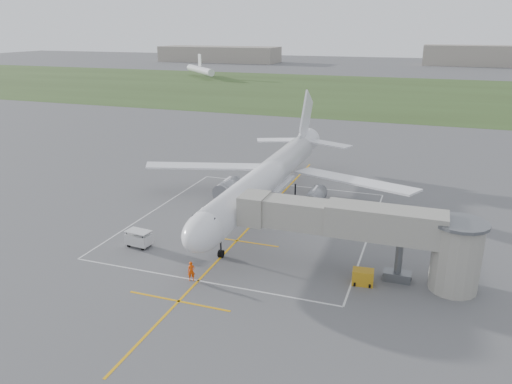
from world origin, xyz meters
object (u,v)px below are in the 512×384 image
(airliner, at_px, (267,178))
(ramp_worker_nose, at_px, (191,271))
(jet_bridge, at_px, (376,232))
(baggage_cart, at_px, (139,239))
(ramp_worker_wing, at_px, (246,200))
(gpu_unit, at_px, (363,277))

(airliner, relative_size, ramp_worker_nose, 24.11)
(airliner, bearing_deg, jet_bridge, -42.19)
(airliner, relative_size, jet_bridge, 2.00)
(baggage_cart, bearing_deg, jet_bridge, 9.91)
(ramp_worker_nose, distance_m, ramp_worker_wing, 21.44)
(jet_bridge, distance_m, baggage_cart, 25.67)
(airliner, bearing_deg, ramp_worker_nose, -91.78)
(jet_bridge, bearing_deg, baggage_cart, -176.36)
(ramp_worker_wing, bearing_deg, baggage_cart, 112.12)
(jet_bridge, bearing_deg, ramp_worker_nose, -157.96)
(airliner, xyz_separation_m, jet_bridge, (15.72, -14.25, 0.35))
(gpu_unit, relative_size, baggage_cart, 0.73)
(gpu_unit, bearing_deg, ramp_worker_nose, -168.14)
(jet_bridge, xyz_separation_m, baggage_cart, (-25.34, -1.61, -3.78))
(jet_bridge, distance_m, ramp_worker_wing, 24.13)
(airliner, distance_m, baggage_cart, 18.87)
(airliner, distance_m, ramp_worker_nose, 21.17)
(gpu_unit, height_order, ramp_worker_nose, ramp_worker_nose)
(gpu_unit, bearing_deg, baggage_cart, 174.34)
(baggage_cart, bearing_deg, ramp_worker_wing, 74.26)
(airliner, bearing_deg, ramp_worker_wing, 171.98)
(airliner, distance_m, jet_bridge, 21.22)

